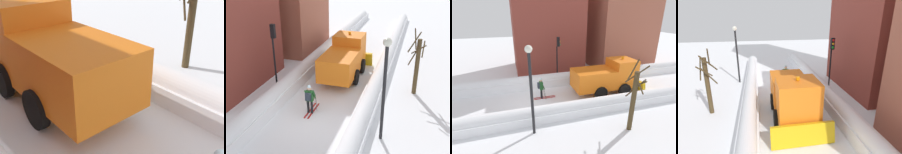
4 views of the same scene
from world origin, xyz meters
The scene contains 4 objects.
ground_plane centered at (0.00, 10.00, 0.00)m, with size 80.00×80.00×0.00m, color white.
snowbank_right centered at (2.78, 10.00, 0.46)m, with size 1.10×36.00×1.05m.
plow_truck centered at (0.11, 6.81, 1.48)m, with size 3.20×5.98×3.12m.
bare_tree_near centered at (5.27, 5.48, 2.03)m, with size 1.14×1.25×4.31m.
Camera 1 is at (-3.44, -0.08, 4.38)m, focal length 43.26 mm.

